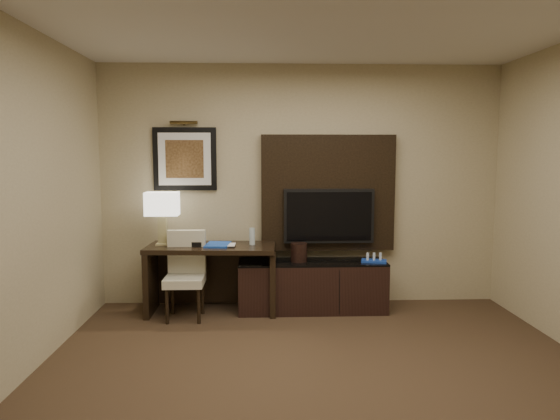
{
  "coord_description": "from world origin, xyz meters",
  "views": [
    {
      "loc": [
        -0.44,
        -3.14,
        1.71
      ],
      "look_at": [
        -0.26,
        1.8,
        1.15
      ],
      "focal_mm": 32.0,
      "sensor_mm": 36.0,
      "label": 1
    }
  ],
  "objects_px": {
    "water_bottle": "(252,236)",
    "ice_bucket": "(299,252)",
    "desk_phone": "(194,241)",
    "credenza": "(312,286)",
    "table_lamp": "(162,218)",
    "minibar_tray": "(374,258)",
    "desk_chair": "(185,280)",
    "desk": "(212,279)",
    "tv": "(329,216)"
  },
  "relations": [
    {
      "from": "water_bottle",
      "to": "ice_bucket",
      "type": "xyz_separation_m",
      "value": [
        0.5,
        -0.03,
        -0.17
      ]
    },
    {
      "from": "desk_phone",
      "to": "ice_bucket",
      "type": "xyz_separation_m",
      "value": [
        1.12,
        0.0,
        -0.13
      ]
    },
    {
      "from": "water_bottle",
      "to": "credenza",
      "type": "bearing_deg",
      "value": -2.49
    },
    {
      "from": "table_lamp",
      "to": "ice_bucket",
      "type": "distance_m",
      "value": 1.51
    },
    {
      "from": "table_lamp",
      "to": "minibar_tray",
      "type": "xyz_separation_m",
      "value": [
        2.27,
        -0.1,
        -0.43
      ]
    },
    {
      "from": "desk_chair",
      "to": "desk_phone",
      "type": "height_order",
      "value": "desk_phone"
    },
    {
      "from": "credenza",
      "to": "desk_phone",
      "type": "height_order",
      "value": "desk_phone"
    },
    {
      "from": "desk",
      "to": "table_lamp",
      "type": "height_order",
      "value": "table_lamp"
    },
    {
      "from": "ice_bucket",
      "to": "desk_chair",
      "type": "bearing_deg",
      "value": -169.22
    },
    {
      "from": "desk",
      "to": "tv",
      "type": "xyz_separation_m",
      "value": [
        1.29,
        0.19,
        0.65
      ]
    },
    {
      "from": "desk_chair",
      "to": "water_bottle",
      "type": "relative_size",
      "value": 4.55
    },
    {
      "from": "desk_chair",
      "to": "minibar_tray",
      "type": "bearing_deg",
      "value": 4.89
    },
    {
      "from": "desk_chair",
      "to": "table_lamp",
      "type": "height_order",
      "value": "table_lamp"
    },
    {
      "from": "minibar_tray",
      "to": "water_bottle",
      "type": "bearing_deg",
      "value": 176.5
    },
    {
      "from": "credenza",
      "to": "desk",
      "type": "bearing_deg",
      "value": 179.74
    },
    {
      "from": "desk",
      "to": "ice_bucket",
      "type": "bearing_deg",
      "value": 3.12
    },
    {
      "from": "desk",
      "to": "water_bottle",
      "type": "xyz_separation_m",
      "value": [
        0.44,
        0.03,
        0.46
      ]
    },
    {
      "from": "water_bottle",
      "to": "minibar_tray",
      "type": "relative_size",
      "value": 0.69
    },
    {
      "from": "desk_phone",
      "to": "minibar_tray",
      "type": "bearing_deg",
      "value": 8.89
    },
    {
      "from": "desk_phone",
      "to": "table_lamp",
      "type": "bearing_deg",
      "value": -177.55
    },
    {
      "from": "credenza",
      "to": "minibar_tray",
      "type": "distance_m",
      "value": 0.74
    },
    {
      "from": "table_lamp",
      "to": "desk_phone",
      "type": "distance_m",
      "value": 0.42
    },
    {
      "from": "tv",
      "to": "minibar_tray",
      "type": "height_order",
      "value": "tv"
    },
    {
      "from": "credenza",
      "to": "tv",
      "type": "height_order",
      "value": "tv"
    },
    {
      "from": "desk_phone",
      "to": "tv",
      "type": "bearing_deg",
      "value": 17.79
    },
    {
      "from": "desk",
      "to": "ice_bucket",
      "type": "height_order",
      "value": "ice_bucket"
    },
    {
      "from": "table_lamp",
      "to": "desk_phone",
      "type": "height_order",
      "value": "table_lamp"
    },
    {
      "from": "tv",
      "to": "desk_chair",
      "type": "xyz_separation_m",
      "value": [
        -1.54,
        -0.42,
        -0.61
      ]
    },
    {
      "from": "credenza",
      "to": "tv",
      "type": "distance_m",
      "value": 0.79
    },
    {
      "from": "credenza",
      "to": "desk_chair",
      "type": "bearing_deg",
      "value": -170.72
    },
    {
      "from": "tv",
      "to": "table_lamp",
      "type": "bearing_deg",
      "value": -175.6
    },
    {
      "from": "minibar_tray",
      "to": "tv",
      "type": "bearing_deg",
      "value": 152.4
    },
    {
      "from": "ice_bucket",
      "to": "minibar_tray",
      "type": "xyz_separation_m",
      "value": [
        0.81,
        -0.05,
        -0.05
      ]
    },
    {
      "from": "desk_phone",
      "to": "minibar_tray",
      "type": "xyz_separation_m",
      "value": [
        1.93,
        -0.05,
        -0.19
      ]
    },
    {
      "from": "desk",
      "to": "desk_chair",
      "type": "height_order",
      "value": "desk_chair"
    },
    {
      "from": "desk_chair",
      "to": "table_lamp",
      "type": "xyz_separation_m",
      "value": [
        -0.27,
        0.28,
        0.61
      ]
    },
    {
      "from": "credenza",
      "to": "desk_chair",
      "type": "relative_size",
      "value": 1.92
    },
    {
      "from": "table_lamp",
      "to": "water_bottle",
      "type": "bearing_deg",
      "value": -1.33
    },
    {
      "from": "desk_chair",
      "to": "ice_bucket",
      "type": "bearing_deg",
      "value": 10.72
    },
    {
      "from": "desk_chair",
      "to": "credenza",
      "type": "bearing_deg",
      "value": 9.48
    },
    {
      "from": "tv",
      "to": "desk",
      "type": "bearing_deg",
      "value": -171.61
    },
    {
      "from": "ice_bucket",
      "to": "minibar_tray",
      "type": "height_order",
      "value": "ice_bucket"
    },
    {
      "from": "desk",
      "to": "table_lamp",
      "type": "distance_m",
      "value": 0.84
    },
    {
      "from": "desk_chair",
      "to": "water_bottle",
      "type": "distance_m",
      "value": 0.84
    },
    {
      "from": "credenza",
      "to": "table_lamp",
      "type": "bearing_deg",
      "value": 177.95
    },
    {
      "from": "credenza",
      "to": "water_bottle",
      "type": "distance_m",
      "value": 0.85
    },
    {
      "from": "desk",
      "to": "tv",
      "type": "distance_m",
      "value": 1.46
    },
    {
      "from": "desk",
      "to": "water_bottle",
      "type": "bearing_deg",
      "value": 6.7
    },
    {
      "from": "desk",
      "to": "minibar_tray",
      "type": "height_order",
      "value": "desk"
    },
    {
      "from": "tv",
      "to": "desk_phone",
      "type": "height_order",
      "value": "tv"
    }
  ]
}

